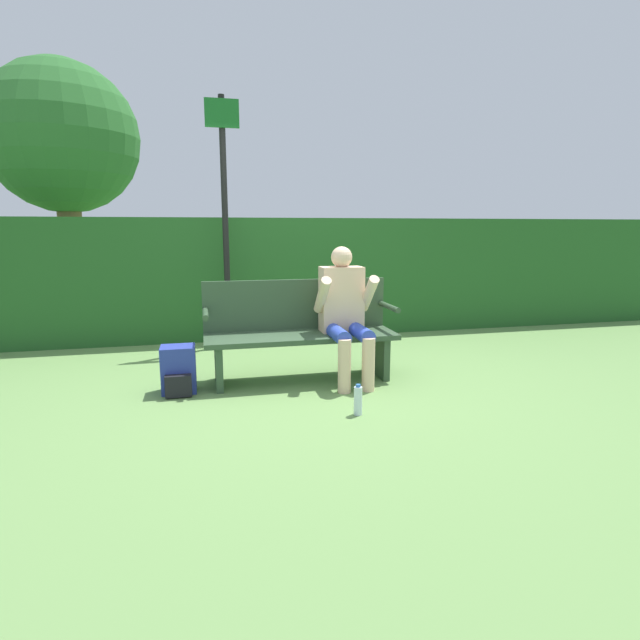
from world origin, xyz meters
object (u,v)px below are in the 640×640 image
(backpack, at_px, (179,371))
(water_bottle, at_px, (358,400))
(signpost, at_px, (225,208))
(person_seated, at_px, (345,309))
(tree, at_px, (63,140))
(parked_car, at_px, (381,250))
(park_bench, at_px, (300,331))

(backpack, height_order, water_bottle, backpack)
(water_bottle, distance_m, signpost, 3.00)
(person_seated, xyz_separation_m, water_bottle, (-0.15, -0.89, -0.54))
(water_bottle, xyz_separation_m, tree, (-2.92, 4.61, 2.47))
(signpost, height_order, parked_car, signpost)
(park_bench, relative_size, tree, 0.47)
(signpost, bearing_deg, park_bench, -68.75)
(backpack, xyz_separation_m, signpost, (0.51, 1.64, 1.41))
(park_bench, xyz_separation_m, parked_car, (5.07, 11.73, 0.20))
(person_seated, height_order, tree, tree)
(person_seated, xyz_separation_m, backpack, (-1.46, -0.05, -0.46))
(backpack, relative_size, tree, 0.11)
(person_seated, bearing_deg, signpost, 120.88)
(park_bench, xyz_separation_m, tree, (-2.68, 3.59, 2.14))
(signpost, relative_size, tree, 0.76)
(park_bench, bearing_deg, tree, 126.73)
(backpack, distance_m, signpost, 2.22)
(water_bottle, bearing_deg, backpack, 147.44)
(water_bottle, bearing_deg, park_bench, 103.19)
(person_seated, xyz_separation_m, signpost, (-0.95, 1.60, 0.94))
(person_seated, bearing_deg, parked_car, 68.45)
(person_seated, relative_size, signpost, 0.43)
(backpack, xyz_separation_m, water_bottle, (1.31, -0.84, -0.08))
(park_bench, bearing_deg, person_seated, -19.41)
(backpack, height_order, signpost, signpost)
(parked_car, bearing_deg, park_bench, 144.93)
(signpost, bearing_deg, water_bottle, -71.98)
(person_seated, height_order, signpost, signpost)
(park_bench, xyz_separation_m, backpack, (-1.07, -0.18, -0.25))
(park_bench, bearing_deg, signpost, 111.25)
(park_bench, distance_m, water_bottle, 1.10)
(person_seated, xyz_separation_m, tree, (-3.06, 3.72, 1.93))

